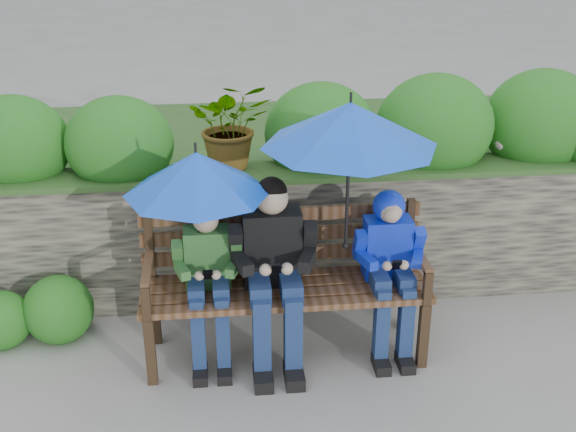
{
  "coord_description": "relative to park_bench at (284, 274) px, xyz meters",
  "views": [
    {
      "loc": [
        -0.45,
        -4.12,
        2.81
      ],
      "look_at": [
        0.0,
        0.1,
        0.95
      ],
      "focal_mm": 45.0,
      "sensor_mm": 36.0,
      "label": 1
    }
  ],
  "objects": [
    {
      "name": "ground",
      "position": [
        0.03,
        -0.04,
        -0.56
      ],
      "size": [
        60.0,
        60.0,
        0.0
      ],
      "primitive_type": "plane",
      "color": "gray",
      "rests_on": "ground"
    },
    {
      "name": "garden_backdrop",
      "position": [
        0.08,
        1.57,
        0.03
      ],
      "size": [
        8.0,
        2.86,
        1.71
      ],
      "color": "#312F2C",
      "rests_on": "ground"
    },
    {
      "name": "boy_right",
      "position": [
        0.68,
        -0.07,
        0.12
      ],
      "size": [
        0.46,
        0.55,
        1.11
      ],
      "color": "#0910B4",
      "rests_on": "ground"
    },
    {
      "name": "umbrella_left",
      "position": [
        -0.53,
        -0.03,
        0.74
      ],
      "size": [
        0.91,
        0.91,
        0.76
      ],
      "color": "blue",
      "rests_on": "ground"
    },
    {
      "name": "boy_middle",
      "position": [
        -0.08,
        -0.1,
        0.13
      ],
      "size": [
        0.56,
        0.65,
        1.24
      ],
      "color": "black",
      "rests_on": "ground"
    },
    {
      "name": "park_bench",
      "position": [
        0.0,
        0.0,
        0.0
      ],
      "size": [
        1.87,
        0.55,
        0.98
      ],
      "color": "#312315",
      "rests_on": "ground"
    },
    {
      "name": "umbrella_right",
      "position": [
        0.39,
        -0.04,
        1.01
      ],
      "size": [
        1.1,
        1.1,
        1.03
      ],
      "color": "blue",
      "rests_on": "ground"
    },
    {
      "name": "boy_left",
      "position": [
        -0.49,
        -0.08,
        0.06
      ],
      "size": [
        0.44,
        0.51,
        1.08
      ],
      "color": "#346626",
      "rests_on": "ground"
    }
  ]
}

